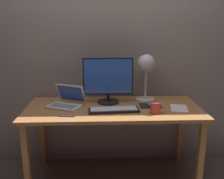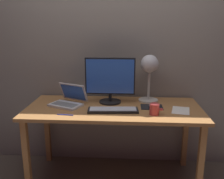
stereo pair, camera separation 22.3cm
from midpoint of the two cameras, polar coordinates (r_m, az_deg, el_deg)
The scene contains 12 objects.
ground_plane at distance 2.66m, azimuth 2.91°, elevation -19.31°, with size 4.80×4.80×0.00m, color brown.
back_wall at distance 2.61m, azimuth 3.41°, elevation 10.59°, with size 4.80×0.06×2.60m, color gray.
desk at distance 2.35m, azimuth 3.11°, elevation -5.85°, with size 1.60×0.70×0.74m.
monitor at distance 2.40m, azimuth 2.23°, elevation 2.32°, with size 0.48×0.21×0.44m.
keyboard_main at distance 2.21m, azimuth 3.12°, elevation -4.68°, with size 0.45×0.17×0.03m.
laptop at distance 2.40m, azimuth -7.01°, elevation -2.12°, with size 0.37×0.35×0.19m.
desk_lamp at distance 2.47m, azimuth 11.03°, elevation 4.77°, with size 0.19×0.19×0.46m.
mousepad at distance 2.37m, azimuth 11.63°, elevation -3.91°, with size 0.20×0.16×0.00m, color black.
mouse at distance 2.36m, azimuth 11.68°, elevation -3.55°, with size 0.06×0.10×0.03m, color slate.
coffee_mug at distance 2.17m, azimuth 12.52°, elevation -4.42°, with size 0.12×0.08×0.10m.
paper_sheet_near_mouse at distance 2.35m, azimuth 17.93°, elevation -4.55°, with size 0.15×0.21×0.00m, color white.
pen at distance 2.14m, azimuth -7.63°, elevation -5.73°, with size 0.01×0.01×0.14m, color #2633A5.
Camera 2 is at (0.12, -2.20, 1.49)m, focal length 40.49 mm.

